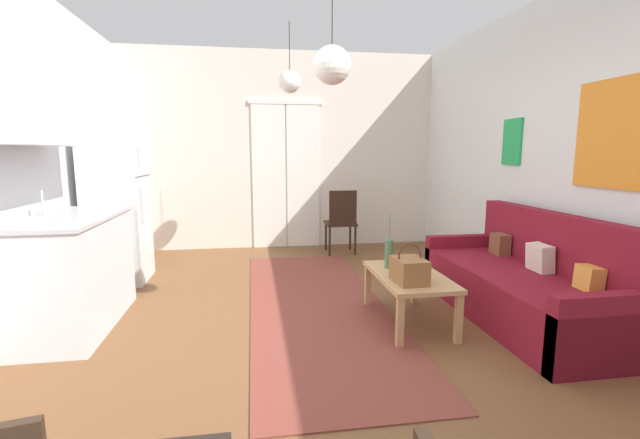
{
  "coord_description": "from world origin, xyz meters",
  "views": [
    {
      "loc": [
        -0.44,
        -3.07,
        1.42
      ],
      "look_at": [
        0.27,
        1.42,
        0.7
      ],
      "focal_mm": 24.11,
      "sensor_mm": 36.0,
      "label": 1
    }
  ],
  "objects": [
    {
      "name": "pendant_lamp_near",
      "position": [
        0.16,
        0.17,
        2.05
      ],
      "size": [
        0.28,
        0.28,
        0.96
      ],
      "color": "black"
    },
    {
      "name": "bamboo_vase",
      "position": [
        0.71,
        0.42,
        0.55
      ],
      "size": [
        0.07,
        0.07,
        0.47
      ],
      "color": "#47704C",
      "rests_on": "coffee_table"
    },
    {
      "name": "kitchen_counter",
      "position": [
        -1.91,
        0.56,
        0.77
      ],
      "size": [
        0.61,
        1.3,
        2.05
      ],
      "color": "silver",
      "rests_on": "ground_plane"
    },
    {
      "name": "couch",
      "position": [
        1.86,
        0.15,
        0.28
      ],
      "size": [
        0.82,
        2.03,
        0.91
      ],
      "color": "maroon",
      "rests_on": "ground_plane"
    },
    {
      "name": "refrigerator",
      "position": [
        -1.9,
        1.85,
        0.85
      ],
      "size": [
        0.59,
        0.64,
        1.7
      ],
      "color": "white",
      "rests_on": "ground_plane"
    },
    {
      "name": "wall_back",
      "position": [
        0.0,
        3.38,
        1.42
      ],
      "size": [
        4.75,
        0.13,
        2.86
      ],
      "color": "silver",
      "rests_on": "ground_plane"
    },
    {
      "name": "area_rug",
      "position": [
        0.13,
        0.73,
        0.01
      ],
      "size": [
        1.23,
        3.67,
        0.01
      ],
      "primitive_type": "cube",
      "color": "brown",
      "rests_on": "ground_plane"
    },
    {
      "name": "handbag",
      "position": [
        0.74,
        -0.01,
        0.52
      ],
      "size": [
        0.24,
        0.3,
        0.3
      ],
      "color": "brown",
      "rests_on": "coffee_table"
    },
    {
      "name": "coffee_table",
      "position": [
        0.82,
        0.21,
        0.37
      ],
      "size": [
        0.54,
        0.96,
        0.42
      ],
      "color": "tan",
      "rests_on": "ground_plane"
    },
    {
      "name": "accent_chair",
      "position": [
        0.77,
        2.72,
        0.49
      ],
      "size": [
        0.43,
        0.41,
        0.9
      ],
      "rotation": [
        0.0,
        0.0,
        3.13
      ],
      "color": "black",
      "rests_on": "ground_plane"
    },
    {
      "name": "pendant_lamp_far",
      "position": [
        0.01,
        1.99,
        2.21
      ],
      "size": [
        0.26,
        0.26,
        0.78
      ],
      "color": "black"
    },
    {
      "name": "ground_plane",
      "position": [
        0.0,
        0.0,
        -0.05
      ],
      "size": [
        5.15,
        7.27,
        0.1
      ],
      "primitive_type": "cube",
      "color": "brown"
    },
    {
      "name": "wall_right",
      "position": [
        2.32,
        0.0,
        1.43
      ],
      "size": [
        0.12,
        6.87,
        2.86
      ],
      "color": "silver",
      "rests_on": "ground_plane"
    }
  ]
}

